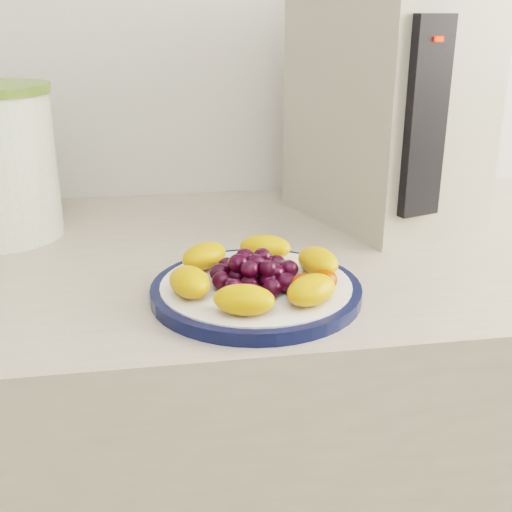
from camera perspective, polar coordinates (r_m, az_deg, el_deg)
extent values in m
cube|color=#B3A693|center=(1.12, -2.52, -21.61)|extent=(3.50, 0.60, 0.90)
cylinder|color=#0A1236|center=(0.73, 0.00, -3.13)|extent=(0.24, 0.24, 0.01)
cylinder|color=white|center=(0.73, 0.00, -3.06)|extent=(0.22, 0.22, 0.02)
cube|color=#A6A18F|center=(1.00, 11.43, 12.85)|extent=(0.27, 0.32, 0.34)
cube|color=black|center=(0.87, 14.78, 11.69)|extent=(0.06, 0.04, 0.25)
cube|color=#FF0C05|center=(0.85, 15.91, 18.06)|extent=(0.01, 0.01, 0.01)
ellipsoid|color=orange|center=(0.75, 5.53, -0.48)|extent=(0.05, 0.07, 0.03)
ellipsoid|color=orange|center=(0.79, 0.81, 0.77)|extent=(0.07, 0.06, 0.03)
ellipsoid|color=orange|center=(0.76, -4.63, 0.01)|extent=(0.07, 0.07, 0.03)
ellipsoid|color=orange|center=(0.69, -5.92, -2.30)|extent=(0.06, 0.07, 0.03)
ellipsoid|color=orange|center=(0.65, -1.07, -3.90)|extent=(0.07, 0.06, 0.03)
ellipsoid|color=orange|center=(0.67, 4.94, -3.01)|extent=(0.08, 0.07, 0.03)
ellipsoid|color=black|center=(0.72, 0.00, -1.69)|extent=(0.02, 0.02, 0.02)
ellipsoid|color=black|center=(0.72, 1.65, -1.53)|extent=(0.02, 0.02, 0.02)
ellipsoid|color=black|center=(0.74, 0.58, -1.14)|extent=(0.02, 0.02, 0.02)
ellipsoid|color=black|center=(0.73, -1.04, -1.18)|extent=(0.02, 0.02, 0.02)
ellipsoid|color=black|center=(0.72, -1.66, -1.82)|extent=(0.02, 0.02, 0.02)
ellipsoid|color=black|center=(0.70, -0.61, -2.39)|extent=(0.02, 0.02, 0.02)
ellipsoid|color=black|center=(0.70, 1.09, -2.25)|extent=(0.02, 0.02, 0.02)
ellipsoid|color=black|center=(0.74, 2.91, -1.16)|extent=(0.02, 0.02, 0.02)
ellipsoid|color=black|center=(0.75, 1.82, -0.70)|extent=(0.02, 0.02, 0.02)
ellipsoid|color=black|center=(0.76, 0.30, -0.51)|extent=(0.02, 0.02, 0.02)
ellipsoid|color=black|center=(0.75, -1.29, -0.65)|extent=(0.02, 0.02, 0.02)
ellipsoid|color=black|center=(0.74, -2.58, -0.95)|extent=(0.02, 0.02, 0.02)
ellipsoid|color=black|center=(0.72, -3.23, -1.52)|extent=(0.02, 0.02, 0.02)
ellipsoid|color=black|center=(0.70, -3.04, -2.21)|extent=(0.02, 0.02, 0.02)
ellipsoid|color=black|center=(0.69, -1.99, -2.78)|extent=(0.02, 0.02, 0.02)
ellipsoid|color=black|center=(0.68, -0.34, -3.09)|extent=(0.02, 0.02, 0.02)
ellipsoid|color=black|center=(0.69, 1.42, -2.90)|extent=(0.02, 0.02, 0.02)
ellipsoid|color=black|center=(0.70, 2.74, -2.39)|extent=(0.02, 0.02, 0.02)
ellipsoid|color=black|center=(0.71, 0.00, -0.60)|extent=(0.02, 0.02, 0.02)
ellipsoid|color=black|center=(0.73, 0.55, -0.07)|extent=(0.02, 0.02, 0.02)
ellipsoid|color=black|center=(0.73, -1.00, -0.15)|extent=(0.02, 0.02, 0.02)
ellipsoid|color=black|center=(0.71, -1.59, -0.67)|extent=(0.02, 0.02, 0.02)
ellipsoid|color=black|center=(0.70, -0.58, -1.17)|extent=(0.02, 0.02, 0.02)
ellipsoid|color=black|center=(0.70, 1.04, -1.08)|extent=(0.02, 0.02, 0.02)
ellipsoid|color=#C32400|center=(0.69, 4.31, -2.49)|extent=(0.03, 0.03, 0.02)
ellipsoid|color=#C32400|center=(0.70, 6.09, -2.18)|extent=(0.03, 0.03, 0.02)
ellipsoid|color=#C32400|center=(0.68, 5.61, -3.09)|extent=(0.04, 0.04, 0.02)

